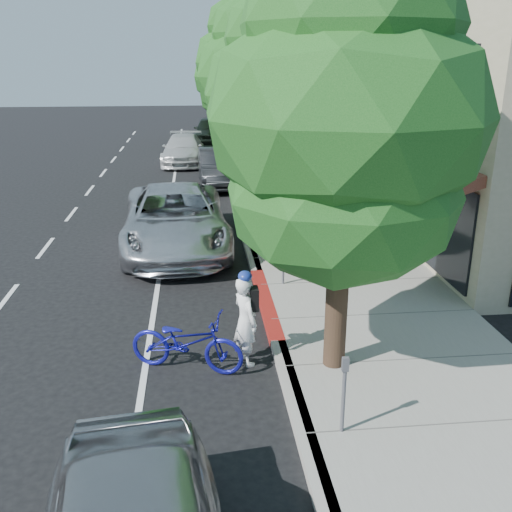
{
  "coord_description": "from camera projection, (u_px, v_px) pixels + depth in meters",
  "views": [
    {
      "loc": [
        -1.51,
        -11.13,
        5.53
      ],
      "look_at": [
        -0.26,
        0.74,
        1.35
      ],
      "focal_mm": 40.0,
      "sensor_mm": 36.0,
      "label": 1
    }
  ],
  "objects": [
    {
      "name": "ground",
      "position": [
        272.0,
        325.0,
        12.42
      ],
      "size": [
        120.0,
        120.0,
        0.0
      ],
      "primitive_type": "plane",
      "color": "black",
      "rests_on": "ground"
    },
    {
      "name": "sidewalk",
      "position": [
        307.0,
        220.0,
        20.13
      ],
      "size": [
        4.6,
        56.0,
        0.15
      ],
      "primitive_type": "cube",
      "color": "gray",
      "rests_on": "ground"
    },
    {
      "name": "curb",
      "position": [
        242.0,
        222.0,
        19.9
      ],
      "size": [
        0.3,
        56.0,
        0.15
      ],
      "primitive_type": "cube",
      "color": "#9E998E",
      "rests_on": "ground"
    },
    {
      "name": "curb_red_segment",
      "position": [
        266.0,
        303.0,
        13.33
      ],
      "size": [
        0.32,
        4.0,
        0.15
      ],
      "primitive_type": "cube",
      "color": "maroon",
      "rests_on": "ground"
    },
    {
      "name": "storefront_building",
      "position": [
        413.0,
        99.0,
        29.11
      ],
      "size": [
        10.0,
        36.0,
        7.0
      ],
      "primitive_type": "cube",
      "color": "#B9AB8F",
      "rests_on": "ground"
    },
    {
      "name": "street_tree_0",
      "position": [
        346.0,
        122.0,
        9.13
      ],
      "size": [
        4.65,
        4.65,
        7.39
      ],
      "color": "black",
      "rests_on": "ground"
    },
    {
      "name": "street_tree_1",
      "position": [
        287.0,
        98.0,
        14.77
      ],
      "size": [
        4.48,
        4.48,
        7.32
      ],
      "color": "black",
      "rests_on": "ground"
    },
    {
      "name": "street_tree_2",
      "position": [
        261.0,
        79.0,
        20.32
      ],
      "size": [
        4.81,
        4.81,
        7.74
      ],
      "color": "black",
      "rests_on": "ground"
    },
    {
      "name": "street_tree_3",
      "position": [
        246.0,
        65.0,
        25.82
      ],
      "size": [
        4.82,
        4.82,
        8.27
      ],
      "color": "black",
      "rests_on": "ground"
    },
    {
      "name": "street_tree_4",
      "position": [
        237.0,
        81.0,
        31.75
      ],
      "size": [
        3.93,
        3.93,
        6.83
      ],
      "color": "black",
      "rests_on": "ground"
    },
    {
      "name": "street_tree_5",
      "position": [
        230.0,
        78.0,
        37.39
      ],
      "size": [
        4.95,
        4.95,
        7.08
      ],
      "color": "black",
      "rests_on": "ground"
    },
    {
      "name": "cyclist",
      "position": [
        245.0,
        321.0,
        10.63
      ],
      "size": [
        0.64,
        0.75,
        1.74
      ],
      "primitive_type": "imported",
      "rotation": [
        0.0,
        0.0,
        2.0
      ],
      "color": "white",
      "rests_on": "ground"
    },
    {
      "name": "bicycle",
      "position": [
        187.0,
        342.0,
        10.49
      ],
      "size": [
        2.29,
        1.43,
        1.14
      ],
      "primitive_type": "imported",
      "rotation": [
        0.0,
        0.0,
        1.23
      ],
      "color": "#16169C",
      "rests_on": "ground"
    },
    {
      "name": "silver_suv",
      "position": [
        175.0,
        219.0,
        17.14
      ],
      "size": [
        3.34,
        6.73,
        1.83
      ],
      "primitive_type": "imported",
      "rotation": [
        0.0,
        0.0,
        0.05
      ],
      "color": "silver",
      "rests_on": "ground"
    },
    {
      "name": "dark_sedan",
      "position": [
        219.0,
        167.0,
        25.71
      ],
      "size": [
        1.86,
        5.0,
        1.63
      ],
      "primitive_type": "imported",
      "rotation": [
        0.0,
        0.0,
        0.03
      ],
      "color": "black",
      "rests_on": "ground"
    },
    {
      "name": "white_pickup",
      "position": [
        183.0,
        150.0,
        31.02
      ],
      "size": [
        2.42,
        5.34,
        1.52
      ],
      "primitive_type": "imported",
      "rotation": [
        0.0,
        0.0,
        -0.06
      ],
      "color": "silver",
      "rests_on": "ground"
    },
    {
      "name": "dark_suv_far",
      "position": [
        210.0,
        130.0,
        38.08
      ],
      "size": [
        2.55,
        5.33,
        1.76
      ],
      "primitive_type": "imported",
      "rotation": [
        0.0,
        0.0,
        -0.09
      ],
      "color": "black",
      "rests_on": "ground"
    },
    {
      "name": "pedestrian",
      "position": [
        268.0,
        180.0,
        22.62
      ],
      "size": [
        0.85,
        0.73,
        1.52
      ],
      "primitive_type": "imported",
      "rotation": [
        0.0,
        0.0,
        3.37
      ],
      "color": "black",
      "rests_on": "sidewalk"
    }
  ]
}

